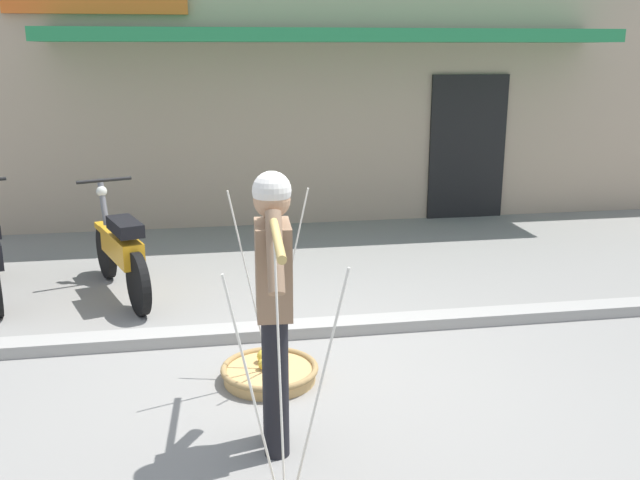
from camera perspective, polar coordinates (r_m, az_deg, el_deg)
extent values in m
plane|color=gray|center=(5.42, -1.59, -10.49)|extent=(90.00, 90.00, 0.00)
cube|color=gray|center=(6.03, -2.55, -7.22)|extent=(20.00, 0.24, 0.10)
cylinder|color=black|center=(4.39, -3.69, -10.76)|extent=(0.15, 0.15, 0.86)
cylinder|color=black|center=(4.22, -3.56, -11.82)|extent=(0.15, 0.15, 0.86)
cube|color=#84664C|center=(4.04, -3.79, -2.36)|extent=(0.22, 0.35, 0.54)
sphere|color=tan|center=(3.94, -3.89, 3.26)|extent=(0.21, 0.21, 0.21)
sphere|color=silver|center=(3.93, -3.90, 3.98)|extent=(0.22, 0.22, 0.22)
cylinder|color=#84664C|center=(4.23, -3.99, 0.81)|extent=(0.11, 0.34, 0.43)
cylinder|color=#84664C|center=(3.76, -3.65, -0.99)|extent=(0.11, 0.34, 0.43)
cylinder|color=tan|center=(3.96, -3.87, 2.06)|extent=(0.15, 1.77, 0.04)
cylinder|color=tan|center=(5.27, -4.07, -10.75)|extent=(0.67, 0.67, 0.09)
torus|color=olive|center=(5.25, -4.08, -10.26)|extent=(0.71, 0.71, 0.05)
sphere|color=red|center=(5.23, -4.13, -9.92)|extent=(0.08, 0.08, 0.08)
sphere|color=gold|center=(5.34, -4.56, -9.29)|extent=(0.10, 0.10, 0.10)
sphere|color=gold|center=(5.23, -4.55, -9.92)|extent=(0.08, 0.08, 0.08)
cylinder|color=silver|center=(5.14, -4.39, -2.71)|extent=(0.01, 0.32, 1.36)
cylinder|color=silver|center=(4.91, -5.68, -3.60)|extent=(0.28, 0.17, 1.36)
cylinder|color=silver|center=(4.94, -2.59, -3.45)|extent=(0.28, 0.17, 1.36)
cylinder|color=silver|center=(3.50, -3.22, -11.64)|extent=(0.01, 0.32, 1.36)
cylinder|color=silver|center=(3.28, -5.12, -13.58)|extent=(0.28, 0.17, 1.36)
cylinder|color=silver|center=(3.31, -0.39, -13.25)|extent=(0.28, 0.17, 1.36)
cylinder|color=black|center=(7.77, -16.83, -0.84)|extent=(0.27, 0.57, 0.58)
cylinder|color=black|center=(6.61, -14.41, -3.44)|extent=(0.27, 0.57, 0.58)
cube|color=orange|center=(7.70, -16.98, 1.03)|extent=(0.23, 0.31, 0.06)
cube|color=orange|center=(7.03, -15.65, -0.53)|extent=(0.49, 0.92, 0.24)
cube|color=black|center=(6.80, -15.42, 1.05)|extent=(0.39, 0.60, 0.12)
cylinder|color=slate|center=(7.58, -16.89, 1.82)|extent=(0.16, 0.30, 0.76)
cylinder|color=black|center=(7.43, -16.98, 4.62)|extent=(0.52, 0.21, 0.04)
sphere|color=silver|center=(7.60, -17.17, 3.77)|extent=(0.11, 0.11, 0.11)
cube|color=tan|center=(12.09, -1.37, 14.01)|extent=(13.00, 5.00, 4.20)
cube|color=#237F47|center=(9.13, 1.50, 16.14)|extent=(7.15, 1.00, 0.16)
cube|color=black|center=(10.23, 11.76, 7.30)|extent=(1.10, 0.06, 2.00)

